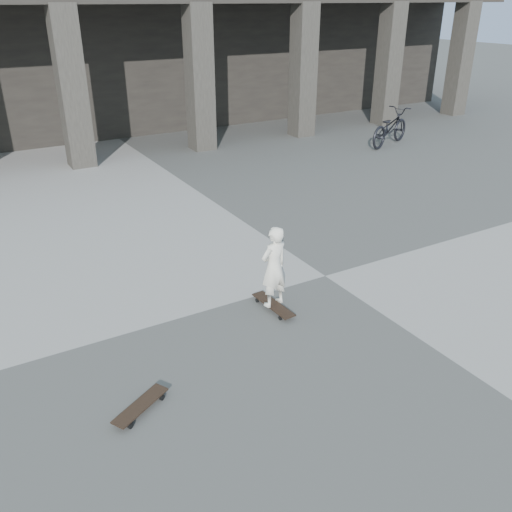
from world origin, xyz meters
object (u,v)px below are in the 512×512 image
child (274,267)px  longboard (273,305)px  skateboard_spare (141,406)px  bicycle (390,127)px

child → longboard: bearing=16.4°
skateboard_spare → bicycle: bicycle is taller
longboard → skateboard_spare: bearing=111.5°
child → bicycle: size_ratio=0.59×
bicycle → skateboard_spare: bearing=105.0°
longboard → skateboard_spare: size_ratio=1.16×
longboard → bicycle: 10.47m
longboard → bicycle: (8.19, 6.50, 0.47)m
skateboard_spare → child: (2.39, 1.10, 0.62)m
skateboard_spare → longboard: bearing=-4.7°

